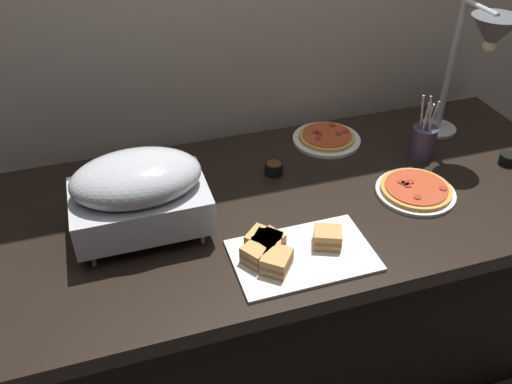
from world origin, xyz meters
TOP-DOWN VIEW (x-y plane):
  - ground_plane at (0.00, 0.00)m, footprint 8.00×8.00m
  - back_wall at (0.00, 0.50)m, footprint 4.40×0.04m
  - buffet_table at (0.00, 0.00)m, footprint 1.90×0.84m
  - chafing_dish at (-0.48, -0.02)m, footprint 0.37×0.24m
  - heat_lamp at (0.64, 0.10)m, footprint 0.15×0.30m
  - pizza_plate_front at (0.35, -0.10)m, footprint 0.25×0.25m
  - pizza_plate_center at (0.22, 0.28)m, footprint 0.24×0.24m
  - sandwich_platter at (-0.13, -0.24)m, footprint 0.38×0.24m
  - sauce_cup_near at (0.74, -0.04)m, footprint 0.06×0.06m
  - sauce_cup_far at (-0.03, 0.14)m, footprint 0.06×0.06m
  - utensil_holder at (0.49, 0.09)m, footprint 0.08×0.08m

SIDE VIEW (x-z plane):
  - ground_plane at x=0.00m, z-range 0.00..0.00m
  - buffet_table at x=0.00m, z-range 0.01..0.77m
  - pizza_plate_center at x=0.22m, z-range 0.76..0.79m
  - pizza_plate_front at x=0.35m, z-range 0.76..0.79m
  - sauce_cup_near at x=0.74m, z-range 0.76..0.80m
  - sauce_cup_far at x=-0.03m, z-range 0.76..0.80m
  - sandwich_platter at x=-0.13m, z-range 0.75..0.81m
  - utensil_holder at x=0.49m, z-range 0.70..0.94m
  - chafing_dish at x=-0.48m, z-range 0.78..1.03m
  - heat_lamp at x=0.64m, z-range 0.89..1.38m
  - back_wall at x=0.00m, z-range 0.00..2.40m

